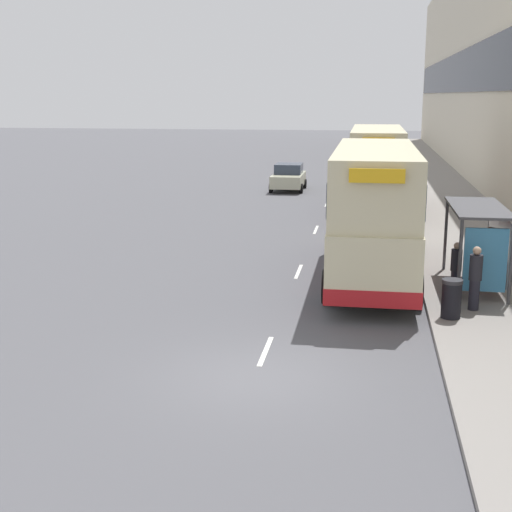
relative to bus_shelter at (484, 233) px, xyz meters
name	(u,v)px	position (x,y,z in m)	size (l,w,h in m)	color
ground_plane	(255,377)	(-5.77, -7.70, -1.88)	(220.00, 220.00, 0.00)	#515156
pavement	(428,178)	(0.73, 30.80, -1.81)	(5.00, 93.00, 0.14)	gray
terrace_facade	(494,56)	(4.72, 30.80, 6.64)	(3.10, 93.00, 17.05)	beige
lane_mark_0	(266,351)	(-5.77, -6.12, -1.87)	(0.12, 2.00, 0.01)	silver
lane_mark_1	(299,272)	(-5.77, 1.76, -1.87)	(0.12, 2.00, 0.01)	silver
lane_mark_2	(316,230)	(-5.77, 9.63, -1.87)	(0.12, 2.00, 0.01)	silver
lane_mark_3	(327,204)	(-5.77, 17.51, -1.87)	(0.12, 2.00, 0.01)	silver
lane_mark_4	(334,186)	(-5.77, 25.39, -1.87)	(0.12, 2.00, 0.01)	silver
lane_mark_5	(339,174)	(-5.77, 33.26, -1.87)	(0.12, 2.00, 0.01)	silver
lane_mark_6	(343,164)	(-5.77, 41.14, -1.87)	(0.12, 2.00, 0.01)	silver
bus_shelter	(484,233)	(0.00, 0.00, 0.00)	(1.60, 4.20, 2.48)	#4C4C51
double_decker_bus_near	(374,210)	(-3.30, 1.23, 0.41)	(2.85, 10.10, 4.30)	beige
double_decker_bus_ahead	(376,168)	(-3.14, 14.85, 0.41)	(2.85, 10.11, 4.30)	beige
car_0	(288,177)	(-8.54, 22.98, -1.04)	(2.08, 4.04, 1.67)	#B7B799
pedestrian_at_shelter	(512,255)	(1.07, 1.08, -0.90)	(0.32, 0.32, 1.63)	#23232D
pedestrian_2	(475,278)	(-0.53, -2.35, -0.82)	(0.35, 0.35, 1.78)	#23232D
pedestrian_3	(456,269)	(-0.88, -1.00, -0.91)	(0.32, 0.32, 1.61)	#23232D
pedestrian_4	(488,250)	(0.44, 1.77, -0.91)	(0.32, 0.32, 1.61)	#23232D
litter_bin	(451,298)	(-1.22, -3.19, -1.21)	(0.55, 0.55, 1.05)	black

